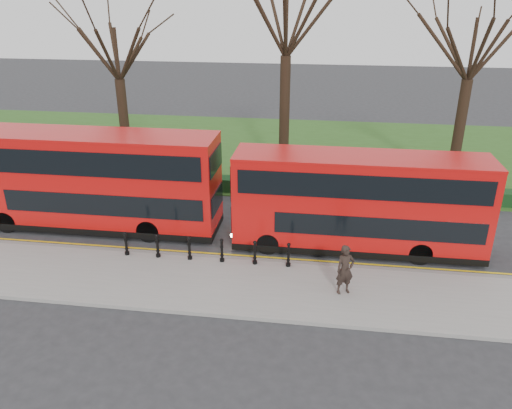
# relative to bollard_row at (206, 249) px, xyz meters

# --- Properties ---
(ground) EXTENTS (120.00, 120.00, 0.00)m
(ground) POSITION_rel_bollard_row_xyz_m (0.21, 1.35, -0.65)
(ground) COLOR #28282B
(ground) RESTS_ON ground
(pavement) EXTENTS (60.00, 4.00, 0.15)m
(pavement) POSITION_rel_bollard_row_xyz_m (0.21, -1.65, -0.57)
(pavement) COLOR gray
(pavement) RESTS_ON ground
(kerb) EXTENTS (60.00, 0.25, 0.16)m
(kerb) POSITION_rel_bollard_row_xyz_m (0.21, 0.35, -0.57)
(kerb) COLOR slate
(kerb) RESTS_ON ground
(grass_verge) EXTENTS (60.00, 18.00, 0.06)m
(grass_verge) POSITION_rel_bollard_row_xyz_m (0.21, 16.35, -0.62)
(grass_verge) COLOR #2A4D19
(grass_verge) RESTS_ON ground
(hedge) EXTENTS (60.00, 0.90, 0.80)m
(hedge) POSITION_rel_bollard_row_xyz_m (0.21, 8.15, -0.25)
(hedge) COLOR black
(hedge) RESTS_ON ground
(yellow_line_outer) EXTENTS (60.00, 0.10, 0.01)m
(yellow_line_outer) POSITION_rel_bollard_row_xyz_m (0.21, 0.65, -0.64)
(yellow_line_outer) COLOR yellow
(yellow_line_outer) RESTS_ON ground
(yellow_line_inner) EXTENTS (60.00, 0.10, 0.01)m
(yellow_line_inner) POSITION_rel_bollard_row_xyz_m (0.21, 0.85, -0.64)
(yellow_line_inner) COLOR yellow
(yellow_line_inner) RESTS_ON ground
(tree_left) EXTENTS (6.50, 6.50, 10.16)m
(tree_left) POSITION_rel_bollard_row_xyz_m (-7.79, 11.35, 6.73)
(tree_left) COLOR black
(tree_left) RESTS_ON ground
(tree_mid) EXTENTS (8.27, 8.27, 12.93)m
(tree_mid) POSITION_rel_bollard_row_xyz_m (2.21, 11.35, 8.76)
(tree_mid) COLOR black
(tree_mid) RESTS_ON ground
(tree_right) EXTENTS (7.01, 7.01, 10.95)m
(tree_right) POSITION_rel_bollard_row_xyz_m (12.21, 11.35, 7.31)
(tree_right) COLOR black
(tree_right) RESTS_ON ground
(bollard_row) EXTENTS (7.04, 0.15, 1.00)m
(bollard_row) POSITION_rel_bollard_row_xyz_m (0.00, 0.00, 0.00)
(bollard_row) COLOR black
(bollard_row) RESTS_ON pavement
(bus_lead) EXTENTS (11.60, 2.66, 4.62)m
(bus_lead) POSITION_rel_bollard_row_xyz_m (-5.87, 2.73, 1.68)
(bus_lead) COLOR #BB0E0D
(bus_lead) RESTS_ON ground
(bus_rear) EXTENTS (10.69, 2.46, 4.25)m
(bus_rear) POSITION_rel_bollard_row_xyz_m (6.22, 2.27, 1.49)
(bus_rear) COLOR #BB0E0D
(bus_rear) RESTS_ON ground
(pedestrian) EXTENTS (0.83, 0.71, 1.93)m
(pedestrian) POSITION_rel_bollard_row_xyz_m (5.64, -1.64, 0.47)
(pedestrian) COLOR black
(pedestrian) RESTS_ON pavement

